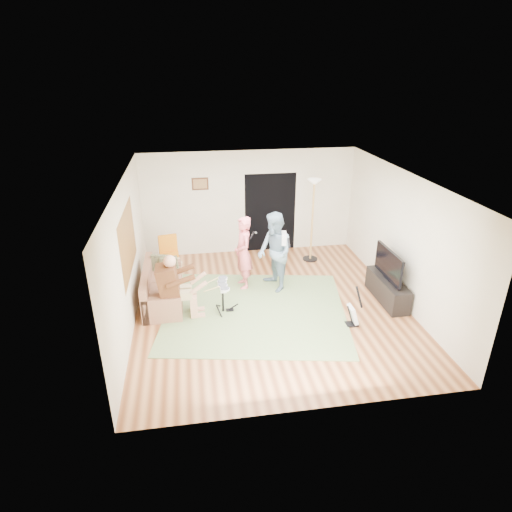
# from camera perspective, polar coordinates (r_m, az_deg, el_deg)

# --- Properties ---
(floor) EXTENTS (6.00, 6.00, 0.00)m
(floor) POSITION_cam_1_polar(r_m,az_deg,el_deg) (9.02, 1.96, -6.66)
(floor) COLOR brown
(floor) RESTS_ON ground
(walls) EXTENTS (5.50, 6.00, 2.70)m
(walls) POSITION_cam_1_polar(r_m,az_deg,el_deg) (8.41, 2.09, 1.28)
(walls) COLOR beige
(walls) RESTS_ON floor
(ceiling) EXTENTS (6.00, 6.00, 0.00)m
(ceiling) POSITION_cam_1_polar(r_m,az_deg,el_deg) (7.99, 2.24, 10.25)
(ceiling) COLOR white
(ceiling) RESTS_ON walls
(window_blinds) EXTENTS (0.00, 2.05, 2.05)m
(window_blinds) POSITION_cam_1_polar(r_m,az_deg,el_deg) (8.47, -16.72, 1.85)
(window_blinds) COLOR olive
(window_blinds) RESTS_ON walls
(doorway) EXTENTS (2.10, 0.00, 2.10)m
(doorway) POSITION_cam_1_polar(r_m,az_deg,el_deg) (11.37, 1.90, 5.79)
(doorway) COLOR black
(doorway) RESTS_ON walls
(picture_frame) EXTENTS (0.42, 0.03, 0.32)m
(picture_frame) POSITION_cam_1_polar(r_m,az_deg,el_deg) (10.94, -7.47, 9.52)
(picture_frame) COLOR #3F2314
(picture_frame) RESTS_ON walls
(area_rug) EXTENTS (4.15, 3.84, 0.02)m
(area_rug) POSITION_cam_1_polar(r_m,az_deg,el_deg) (8.84, -0.08, -7.26)
(area_rug) COLOR #66804E
(area_rug) RESTS_ON floor
(sofa) EXTENTS (0.77, 1.87, 0.76)m
(sofa) POSITION_cam_1_polar(r_m,az_deg,el_deg) (9.30, -12.71, -4.50)
(sofa) COLOR #906148
(sofa) RESTS_ON floor
(drummer) EXTENTS (0.86, 0.48, 1.33)m
(drummer) POSITION_cam_1_polar(r_m,az_deg,el_deg) (8.58, -10.34, -4.83)
(drummer) COLOR #5A3119
(drummer) RESTS_ON sofa
(drum_kit) EXTENTS (0.37, 0.66, 0.68)m
(drum_kit) POSITION_cam_1_polar(r_m,az_deg,el_deg) (8.69, -4.44, -5.73)
(drum_kit) COLOR black
(drum_kit) RESTS_ON floor
(singer) EXTENTS (0.47, 0.65, 1.66)m
(singer) POSITION_cam_1_polar(r_m,az_deg,el_deg) (9.43, -1.71, 0.42)
(singer) COLOR #EA6670
(singer) RESTS_ON floor
(microphone) EXTENTS (0.06, 0.06, 0.24)m
(microphone) POSITION_cam_1_polar(r_m,az_deg,el_deg) (9.30, -0.52, 2.81)
(microphone) COLOR black
(microphone) RESTS_ON singer
(guitarist) EXTENTS (0.86, 1.00, 1.77)m
(guitarist) POSITION_cam_1_polar(r_m,az_deg,el_deg) (9.31, 2.48, 0.49)
(guitarist) COLOR #6E8AA1
(guitarist) RESTS_ON floor
(guitar_held) EXTENTS (0.22, 0.61, 0.26)m
(guitar_held) POSITION_cam_1_polar(r_m,az_deg,el_deg) (9.23, 3.74, 2.39)
(guitar_held) COLOR silver
(guitar_held) RESTS_ON guitarist
(guitar_spare) EXTENTS (0.30, 0.27, 0.84)m
(guitar_spare) POSITION_cam_1_polar(r_m,az_deg,el_deg) (8.49, 12.82, -7.57)
(guitar_spare) COLOR black
(guitar_spare) RESTS_ON floor
(torchiere_lamp) EXTENTS (0.38, 0.38, 2.11)m
(torchiere_lamp) POSITION_cam_1_polar(r_m,az_deg,el_deg) (10.68, 7.62, 6.65)
(torchiere_lamp) COLOR black
(torchiere_lamp) RESTS_ON floor
(dining_chair) EXTENTS (0.53, 0.55, 1.04)m
(dining_chair) POSITION_cam_1_polar(r_m,az_deg,el_deg) (10.16, -11.23, -1.07)
(dining_chair) COLOR tan
(dining_chair) RESTS_ON floor
(tv_cabinet) EXTENTS (0.40, 1.40, 0.50)m
(tv_cabinet) POSITION_cam_1_polar(r_m,az_deg,el_deg) (9.53, 17.12, -4.29)
(tv_cabinet) COLOR black
(tv_cabinet) RESTS_ON floor
(television) EXTENTS (0.06, 1.14, 0.61)m
(television) POSITION_cam_1_polar(r_m,az_deg,el_deg) (9.25, 17.28, -1.04)
(television) COLOR black
(television) RESTS_ON tv_cabinet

